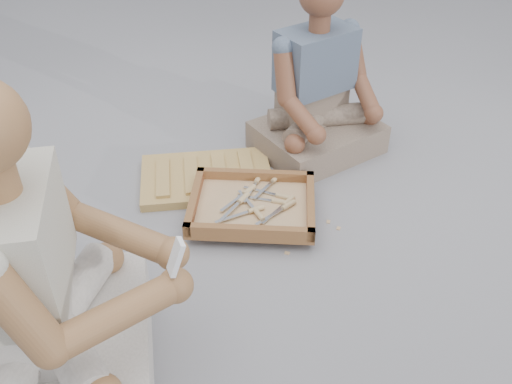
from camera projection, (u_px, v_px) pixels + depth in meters
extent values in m
plane|color=gray|center=(272.00, 279.00, 2.13)|extent=(60.00, 60.00, 0.00)
cube|color=#A2773E|center=(207.00, 177.00, 2.62)|extent=(0.62, 0.43, 0.04)
cube|color=brown|center=(252.00, 208.00, 2.40)|extent=(0.60, 0.53, 0.02)
cube|color=brown|center=(255.00, 176.00, 2.53)|extent=(0.51, 0.16, 0.05)
cube|color=brown|center=(249.00, 232.00, 2.22)|extent=(0.51, 0.16, 0.05)
cube|color=brown|center=(311.00, 204.00, 2.36)|extent=(0.13, 0.41, 0.05)
cube|color=brown|center=(194.00, 200.00, 2.39)|extent=(0.13, 0.41, 0.05)
cube|color=tan|center=(252.00, 206.00, 2.39)|extent=(0.53, 0.45, 0.01)
cube|color=silver|center=(229.00, 212.00, 2.33)|extent=(0.11, 0.12, 0.00)
cylinder|color=tan|center=(244.00, 198.00, 2.41)|extent=(0.06, 0.07, 0.02)
cube|color=silver|center=(232.00, 217.00, 2.31)|extent=(0.15, 0.06, 0.00)
cylinder|color=tan|center=(256.00, 209.00, 2.35)|extent=(0.07, 0.04, 0.02)
cube|color=silver|center=(250.00, 192.00, 2.44)|extent=(0.09, 0.14, 0.00)
cylinder|color=tan|center=(258.00, 178.00, 2.53)|extent=(0.05, 0.07, 0.02)
cube|color=silver|center=(273.00, 214.00, 2.33)|extent=(0.12, 0.11, 0.00)
cylinder|color=tan|center=(288.00, 201.00, 2.40)|extent=(0.07, 0.06, 0.02)
cube|color=silver|center=(263.00, 190.00, 2.45)|extent=(0.11, 0.12, 0.00)
cylinder|color=tan|center=(277.00, 178.00, 2.53)|extent=(0.06, 0.07, 0.02)
cube|color=silver|center=(247.00, 200.00, 2.39)|extent=(0.06, 0.15, 0.00)
cylinder|color=tan|center=(259.00, 215.00, 2.32)|extent=(0.04, 0.07, 0.02)
cube|color=silver|center=(255.00, 198.00, 2.42)|extent=(0.14, 0.08, 0.00)
cylinder|color=tan|center=(280.00, 202.00, 2.40)|extent=(0.07, 0.05, 0.02)
cube|color=silver|center=(270.00, 217.00, 2.31)|extent=(0.13, 0.09, 0.00)
cylinder|color=tan|center=(289.00, 205.00, 2.37)|extent=(0.07, 0.06, 0.02)
cube|color=silver|center=(260.00, 191.00, 2.46)|extent=(0.13, 0.09, 0.00)
cylinder|color=tan|center=(284.00, 197.00, 2.43)|extent=(0.07, 0.06, 0.02)
cube|color=silver|center=(233.00, 202.00, 2.38)|extent=(0.12, 0.11, 0.00)
cylinder|color=tan|center=(249.00, 190.00, 2.45)|extent=(0.07, 0.06, 0.02)
cube|color=tan|center=(212.00, 234.00, 2.33)|extent=(0.02, 0.02, 0.00)
cube|color=tan|center=(276.00, 224.00, 2.39)|extent=(0.02, 0.02, 0.00)
cube|color=tan|center=(311.00, 189.00, 2.58)|extent=(0.02, 0.02, 0.00)
cube|color=tan|center=(306.00, 205.00, 2.49)|extent=(0.02, 0.02, 0.00)
cube|color=tan|center=(276.00, 166.00, 2.73)|extent=(0.02, 0.02, 0.00)
cube|color=tan|center=(188.00, 236.00, 2.32)|extent=(0.02, 0.02, 0.00)
cube|color=tan|center=(287.00, 253.00, 2.24)|extent=(0.02, 0.02, 0.00)
cube|color=tan|center=(204.00, 181.00, 2.64)|extent=(0.02, 0.02, 0.00)
cube|color=tan|center=(328.00, 222.00, 2.40)|extent=(0.02, 0.02, 0.00)
cube|color=tan|center=(311.00, 240.00, 2.30)|extent=(0.02, 0.02, 0.00)
cube|color=tan|center=(262.00, 171.00, 2.70)|extent=(0.02, 0.02, 0.00)
cube|color=tan|center=(339.00, 228.00, 2.36)|extent=(0.02, 0.02, 0.00)
cube|color=beige|center=(68.00, 349.00, 1.78)|extent=(0.52, 0.65, 0.17)
cube|color=beige|center=(32.00, 312.00, 1.66)|extent=(0.23, 0.36, 0.20)
cube|color=#BDB5A7|center=(12.00, 243.00, 1.50)|extent=(0.25, 0.40, 0.33)
sphere|color=brown|center=(173.00, 254.00, 1.71)|extent=(0.10, 0.10, 0.10)
sphere|color=brown|center=(176.00, 285.00, 1.61)|extent=(0.10, 0.10, 0.10)
cube|color=gray|center=(317.00, 137.00, 2.81)|extent=(0.68, 0.62, 0.14)
cube|color=gray|center=(312.00, 104.00, 2.75)|extent=(0.36, 0.30, 0.17)
cube|color=#4F5C6C|center=(316.00, 60.00, 2.61)|extent=(0.40, 0.33, 0.29)
sphere|color=brown|center=(374.00, 113.00, 2.66)|extent=(0.09, 0.09, 0.09)
sphere|color=brown|center=(316.00, 135.00, 2.51)|extent=(0.09, 0.09, 0.09)
cube|color=white|center=(176.00, 257.00, 1.54)|extent=(0.06, 0.05, 0.11)
cube|color=black|center=(176.00, 254.00, 1.54)|extent=(0.02, 0.04, 0.04)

